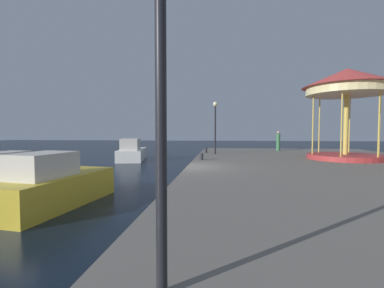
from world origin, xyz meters
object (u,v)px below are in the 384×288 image
at_px(carousel, 347,91).
at_px(bollard_center, 206,150).
at_px(person_mid_promenade, 278,142).
at_px(lamp_post_near_edge, 160,11).
at_px(motorboat_blue, 5,171).
at_px(motorboat_yellow, 52,186).
at_px(bollard_north, 201,157).
at_px(motorboat_white, 132,152).
at_px(lamp_post_mid_promenade, 215,118).

distance_m(carousel, bollard_center, 10.63).
bearing_deg(person_mid_promenade, lamp_post_near_edge, -104.76).
xyz_separation_m(bollard_center, person_mid_promenade, (6.34, 2.97, 0.62)).
height_order(motorboat_blue, motorboat_yellow, motorboat_yellow).
xyz_separation_m(lamp_post_near_edge, bollard_center, (-0.58, 18.90, -2.76)).
bearing_deg(carousel, bollard_north, -171.30).
xyz_separation_m(motorboat_blue, lamp_post_near_edge, (9.98, -9.28, 3.17)).
height_order(motorboat_yellow, lamp_post_near_edge, lamp_post_near_edge).
bearing_deg(motorboat_yellow, motorboat_white, 98.28).
bearing_deg(bollard_center, lamp_post_near_edge, -88.24).
distance_m(lamp_post_mid_promenade, bollard_north, 5.06).
bearing_deg(bollard_north, person_mid_promenade, 53.43).
bearing_deg(motorboat_yellow, lamp_post_near_edge, -48.11).
bearing_deg(lamp_post_near_edge, person_mid_promenade, 75.24).
bearing_deg(motorboat_yellow, lamp_post_mid_promenade, 66.37).
distance_m(motorboat_yellow, carousel, 16.74).
bearing_deg(motorboat_white, motorboat_blue, -104.76).
height_order(motorboat_white, bollard_north, motorboat_white).
height_order(bollard_north, bollard_center, same).
height_order(lamp_post_mid_promenade, person_mid_promenade, lamp_post_mid_promenade).
relative_size(motorboat_white, motorboat_blue, 0.98).
bearing_deg(bollard_center, person_mid_promenade, 25.07).
xyz_separation_m(motorboat_white, person_mid_promenade, (12.91, 1.85, 0.91)).
distance_m(motorboat_white, person_mid_promenade, 13.08).
bearing_deg(bollard_center, lamp_post_mid_promenade, -57.47).
bearing_deg(carousel, motorboat_blue, -163.45).
bearing_deg(motorboat_blue, lamp_post_mid_promenade, 39.47).
relative_size(motorboat_yellow, bollard_center, 11.80).
height_order(carousel, lamp_post_mid_promenade, carousel).
distance_m(motorboat_white, carousel, 16.91).
bearing_deg(carousel, lamp_post_near_edge, -119.49).
xyz_separation_m(motorboat_yellow, carousel, (13.38, 9.08, 4.32)).
xyz_separation_m(lamp_post_mid_promenade, bollard_north, (-0.75, -4.30, -2.55)).
xyz_separation_m(lamp_post_mid_promenade, bollard_center, (-0.79, 1.23, -2.55)).
distance_m(motorboat_white, bollard_center, 6.67).
bearing_deg(motorboat_blue, carousel, 16.55).
bearing_deg(bollard_north, carousel, 8.70).
distance_m(motorboat_blue, carousel, 19.60).
distance_m(motorboat_yellow, lamp_post_mid_promenade, 13.44).
relative_size(lamp_post_near_edge, person_mid_promenade, 2.46).
bearing_deg(lamp_post_mid_promenade, lamp_post_near_edge, -90.67).
bearing_deg(carousel, motorboat_white, 161.11).
relative_size(motorboat_blue, lamp_post_near_edge, 1.38).
bearing_deg(bollard_center, motorboat_white, 170.38).
height_order(carousel, bollard_center, carousel).
bearing_deg(motorboat_blue, lamp_post_near_edge, -42.93).
height_order(motorboat_yellow, lamp_post_mid_promenade, lamp_post_mid_promenade).
xyz_separation_m(motorboat_white, bollard_center, (6.57, -1.11, 0.29)).
bearing_deg(carousel, person_mid_promenade, 109.73).
xyz_separation_m(carousel, lamp_post_mid_promenade, (-8.12, 2.95, -1.47)).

